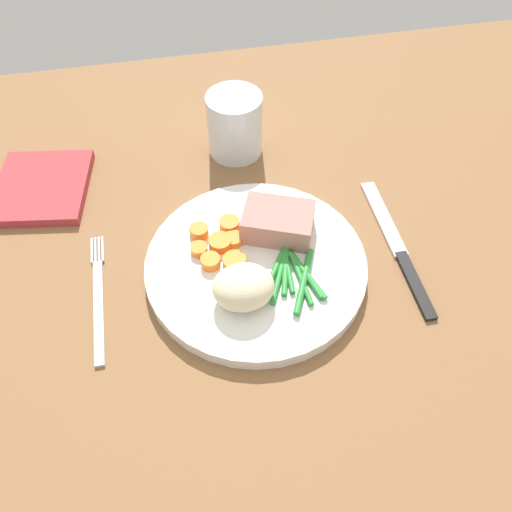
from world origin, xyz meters
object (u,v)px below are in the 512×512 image
meat_portion (278,222)px  fork (98,297)px  knife (398,248)px  dinner_plate (256,266)px  water_glass (235,129)px  napkin (42,187)px

meat_portion → fork: 21.09cm
knife → dinner_plate: bearing=-179.0°
water_glass → fork: bearing=-131.8°
fork → water_glass: water_glass is taller
fork → napkin: (-6.54, 17.89, 0.40)cm
meat_portion → knife: meat_portion is taller
meat_portion → napkin: meat_portion is taller
dinner_plate → meat_portion: bearing=49.4°
dinner_plate → fork: size_ratio=1.46×
fork → napkin: napkin is taller
meat_portion → fork: meat_portion is taller
dinner_plate → fork: bearing=-179.1°
knife → napkin: size_ratio=1.66×
water_glass → napkin: water_glass is taller
napkin → dinner_plate: bearing=-36.6°
meat_portion → water_glass: water_glass is taller
meat_portion → water_glass: (-1.90, 16.67, 0.36)cm
napkin → water_glass: bearing=6.5°
knife → water_glass: size_ratio=2.46×
knife → water_glass: 25.92cm
fork → napkin: 19.05cm
water_glass → knife: bearing=-53.9°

